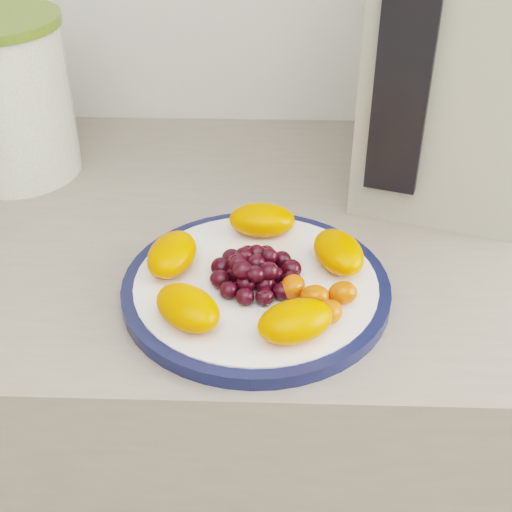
{
  "coord_description": "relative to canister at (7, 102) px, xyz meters",
  "views": [
    {
      "loc": [
        0.03,
        0.46,
        1.38
      ],
      "look_at": [
        0.01,
        1.06,
        0.95
      ],
      "focal_mm": 50.0,
      "sensor_mm": 36.0,
      "label": 1
    }
  ],
  "objects": [
    {
      "name": "counter",
      "position": [
        0.33,
        -0.12,
        -0.55
      ],
      "size": [
        3.5,
        0.6,
        0.9
      ],
      "primitive_type": "cube",
      "color": "gray",
      "rests_on": "floor"
    },
    {
      "name": "plate_face",
      "position": [
        0.34,
        -0.27,
        -0.09
      ],
      "size": [
        0.26,
        0.26,
        0.02
      ],
      "primitive_type": "cylinder",
      "color": "white",
      "rests_on": "counter"
    },
    {
      "name": "appliance_body",
      "position": [
        0.58,
        0.0,
        0.07
      ],
      "size": [
        0.28,
        0.33,
        0.35
      ],
      "primitive_type": "cube",
      "rotation": [
        0.0,
        0.0,
        -0.31
      ],
      "color": "#A29F8C",
      "rests_on": "counter"
    },
    {
      "name": "plate_rim",
      "position": [
        0.34,
        -0.27,
        -0.09
      ],
      "size": [
        0.29,
        0.29,
        0.01
      ],
      "primitive_type": "cylinder",
      "color": "#12183C",
      "rests_on": "counter"
    },
    {
      "name": "appliance_panel",
      "position": [
        0.49,
        -0.12,
        0.08
      ],
      "size": [
        0.06,
        0.04,
        0.26
      ],
      "primitive_type": "cube",
      "rotation": [
        0.0,
        0.0,
        -0.31
      ],
      "color": "black",
      "rests_on": "appliance_body"
    },
    {
      "name": "fruit_plate",
      "position": [
        0.34,
        -0.27,
        -0.07
      ],
      "size": [
        0.25,
        0.24,
        0.04
      ],
      "color": "#FF6200",
      "rests_on": "plate_face"
    },
    {
      "name": "cabinet_face",
      "position": [
        0.33,
        -0.12,
        -0.58
      ],
      "size": [
        3.48,
        0.58,
        0.84
      ],
      "primitive_type": "cube",
      "color": "brown",
      "rests_on": "floor"
    },
    {
      "name": "canister",
      "position": [
        0.0,
        0.0,
        0.0
      ],
      "size": [
        0.21,
        0.21,
        0.2
      ],
      "primitive_type": "cylinder",
      "rotation": [
        0.0,
        0.0,
        0.36
      ],
      "color": "#4C6120",
      "rests_on": "counter"
    }
  ]
}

